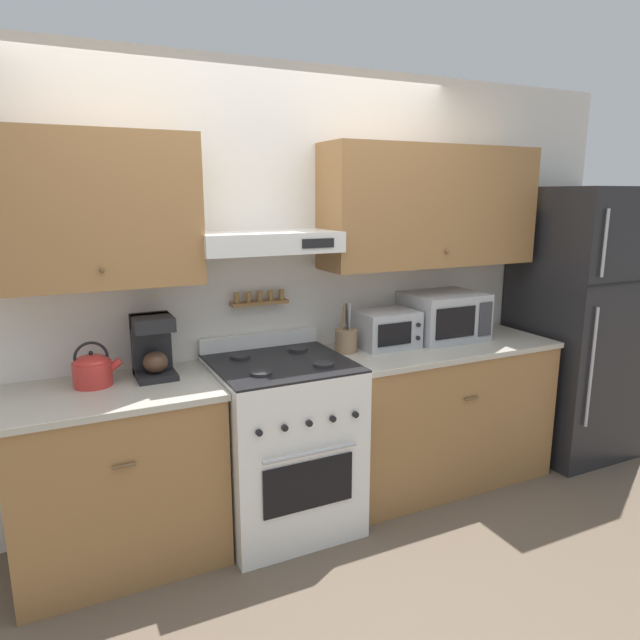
{
  "coord_description": "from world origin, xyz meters",
  "views": [
    {
      "loc": [
        -1.09,
        -2.46,
        1.83
      ],
      "look_at": [
        0.23,
        0.27,
        1.16
      ],
      "focal_mm": 32.0,
      "sensor_mm": 36.0,
      "label": 1
    }
  ],
  "objects": [
    {
      "name": "coffee_maker",
      "position": [
        -0.64,
        0.46,
        1.07
      ],
      "size": [
        0.19,
        0.24,
        0.32
      ],
      "color": "black",
      "rests_on": "counter_left"
    },
    {
      "name": "utensil_crock",
      "position": [
        0.48,
        0.43,
        0.98
      ],
      "size": [
        0.13,
        0.13,
        0.29
      ],
      "color": "#8E7051",
      "rests_on": "counter_right"
    },
    {
      "name": "counter_right",
      "position": [
        1.09,
        0.33,
        0.46
      ],
      "size": [
        1.45,
        0.65,
        0.91
      ],
      "color": "olive",
      "rests_on": "ground_plane"
    },
    {
      "name": "ground_plane",
      "position": [
        0.0,
        0.0,
        0.0
      ],
      "size": [
        16.0,
        16.0,
        0.0
      ],
      "primitive_type": "plane",
      "color": "brown"
    },
    {
      "name": "stove_range",
      "position": [
        0.0,
        0.29,
        0.48
      ],
      "size": [
        0.72,
        0.74,
        1.03
      ],
      "color": "white",
      "rests_on": "ground_plane"
    },
    {
      "name": "counter_left",
      "position": [
        -0.86,
        0.33,
        0.46
      ],
      "size": [
        1.0,
        0.65,
        0.91
      ],
      "color": "olive",
      "rests_on": "ground_plane"
    },
    {
      "name": "toaster_oven",
      "position": [
        0.76,
        0.43,
        1.02
      ],
      "size": [
        0.36,
        0.29,
        0.22
      ],
      "color": "#ADAFB5",
      "rests_on": "counter_right"
    },
    {
      "name": "wall_back",
      "position": [
        0.1,
        0.61,
        1.45
      ],
      "size": [
        5.2,
        0.46,
        2.55
      ],
      "color": "silver",
      "rests_on": "ground_plane"
    },
    {
      "name": "microwave",
      "position": [
        1.2,
        0.45,
        1.06
      ],
      "size": [
        0.49,
        0.41,
        0.3
      ],
      "color": "#ADAFB5",
      "rests_on": "counter_right"
    },
    {
      "name": "tea_kettle",
      "position": [
        -0.93,
        0.43,
        0.99
      ],
      "size": [
        0.24,
        0.19,
        0.22
      ],
      "color": "red",
      "rests_on": "counter_left"
    },
    {
      "name": "refrigerator",
      "position": [
        2.25,
        0.28,
        0.94
      ],
      "size": [
        0.76,
        0.74,
        1.88
      ],
      "color": "#232326",
      "rests_on": "ground_plane"
    }
  ]
}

